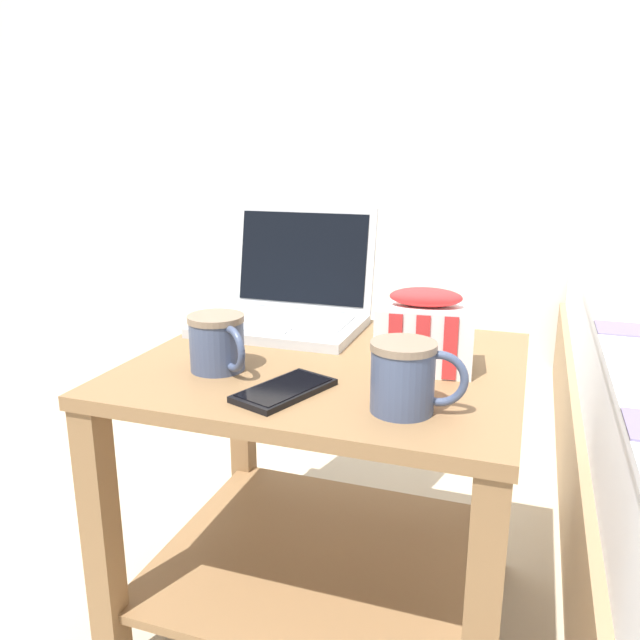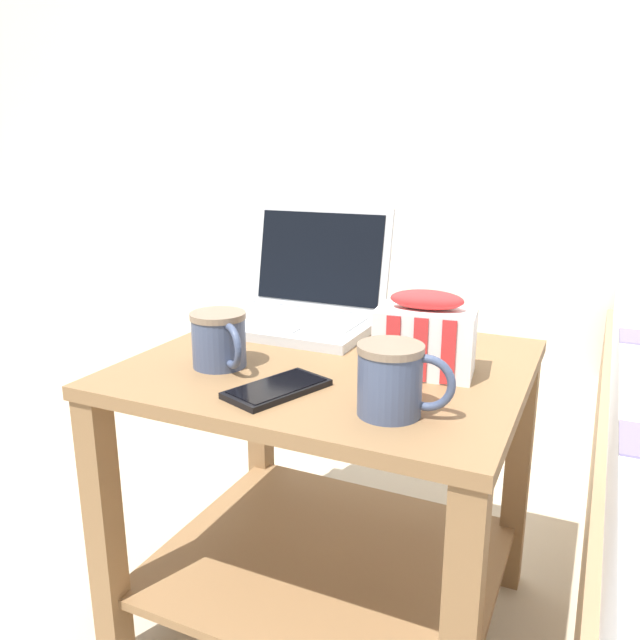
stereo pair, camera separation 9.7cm
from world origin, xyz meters
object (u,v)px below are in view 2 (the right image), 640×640
at_px(mug_front_right, 393,376).
at_px(snack_bag, 425,337).
at_px(laptop, 302,302).
at_px(cell_phone, 277,389).
at_px(mug_front_left, 220,337).

bearing_deg(mug_front_right, snack_bag, 91.87).
relative_size(laptop, mug_front_right, 2.36).
distance_m(laptop, cell_phone, 0.37).
distance_m(mug_front_left, cell_phone, 0.15).
bearing_deg(mug_front_left, mug_front_right, -11.76).
bearing_deg(snack_bag, laptop, 149.92).
relative_size(mug_front_right, cell_phone, 0.77).
bearing_deg(mug_front_left, laptop, 88.94).
bearing_deg(mug_front_left, snack_bag, 19.47).
bearing_deg(cell_phone, laptop, 111.04).
bearing_deg(cell_phone, mug_front_right, -1.92).
bearing_deg(snack_bag, mug_front_right, -88.13).
height_order(mug_front_left, mug_front_right, mug_front_right).
height_order(laptop, snack_bag, laptop).
distance_m(laptop, mug_front_right, 0.46).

